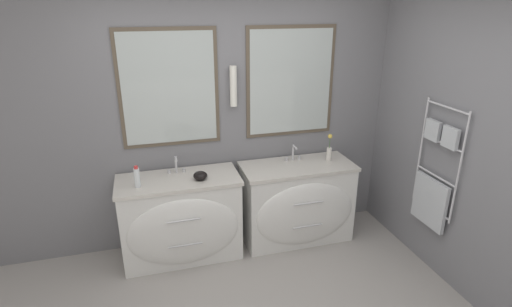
% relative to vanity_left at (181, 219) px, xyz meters
% --- Properties ---
extents(wall_back, '(5.10, 0.15, 2.60)m').
position_rel_vanity_left_xyz_m(wall_back, '(0.49, 0.34, 0.89)').
color(wall_back, slate).
rests_on(wall_back, ground_plane).
extents(wall_right, '(0.13, 3.43, 2.60)m').
position_rel_vanity_left_xyz_m(wall_right, '(2.26, -0.58, 0.87)').
color(wall_right, slate).
rests_on(wall_right, ground_plane).
extents(vanity_left, '(1.14, 0.58, 0.83)m').
position_rel_vanity_left_xyz_m(vanity_left, '(0.00, 0.00, 0.00)').
color(vanity_left, white).
rests_on(vanity_left, ground_plane).
extents(vanity_right, '(1.14, 0.58, 0.83)m').
position_rel_vanity_left_xyz_m(vanity_right, '(1.19, 0.00, 0.00)').
color(vanity_right, white).
rests_on(vanity_right, ground_plane).
extents(faucet_left, '(0.17, 0.11, 0.17)m').
position_rel_vanity_left_xyz_m(faucet_left, '(-0.00, 0.16, 0.49)').
color(faucet_left, silver).
rests_on(faucet_left, vanity_left).
extents(faucet_right, '(0.17, 0.11, 0.17)m').
position_rel_vanity_left_xyz_m(faucet_right, '(1.19, 0.16, 0.49)').
color(faucet_right, silver).
rests_on(faucet_right, vanity_right).
extents(toiletry_bottle, '(0.05, 0.05, 0.20)m').
position_rel_vanity_left_xyz_m(toiletry_bottle, '(-0.36, -0.05, 0.50)').
color(toiletry_bottle, silver).
rests_on(toiletry_bottle, vanity_left).
extents(amenity_bowl, '(0.13, 0.13, 0.08)m').
position_rel_vanity_left_xyz_m(amenity_bowl, '(0.20, -0.05, 0.45)').
color(amenity_bowl, black).
rests_on(amenity_bowl, vanity_left).
extents(flower_vase, '(0.05, 0.05, 0.29)m').
position_rel_vanity_left_xyz_m(flower_vase, '(1.54, 0.06, 0.52)').
color(flower_vase, silver).
rests_on(flower_vase, vanity_right).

